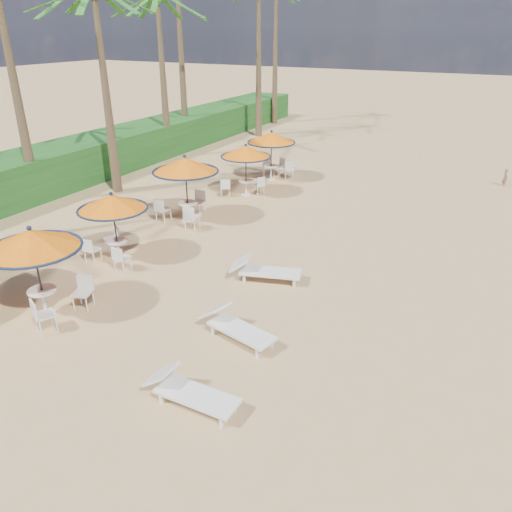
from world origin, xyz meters
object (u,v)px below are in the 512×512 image
Objects in this scene: station_0 at (36,248)px; station_2 at (185,173)px; station_1 at (111,211)px; lounger_near at (188,390)px; lounger_mid at (235,326)px; station_3 at (245,156)px; lounger_far at (263,270)px; station_4 at (273,143)px.

station_0 is 7.42m from station_2.
lounger_near is at bearing -37.62° from station_1.
lounger_mid is (-0.34, 2.45, 0.01)m from lounger_near.
station_3 is (-0.26, 11.27, -0.15)m from station_0.
lounger_far is (-0.75, 2.99, 0.01)m from lounger_mid.
station_0 is 1.14× the size of lounger_far.
station_3 is at bearing 91.34° from station_0.
station_2 is at bearing 131.00° from lounger_far.
station_1 is at bearing 101.81° from station_0.
lounger_near is at bearing -55.30° from station_2.
station_3 is (0.43, 3.88, -0.15)m from station_2.
station_0 reaches higher than station_3.
station_0 is 5.54m from lounger_near.
station_3 reaches higher than station_1.
station_1 is at bearing -93.33° from station_3.
station_1 is 7.84m from station_3.
lounger_mid reaches higher than lounger_near.
station_1 is (-0.72, 3.44, -0.23)m from station_0.
station_1 is 1.07× the size of lounger_mid.
lounger_near is (5.91, -4.56, -1.33)m from station_1.
station_0 is 1.03× the size of station_4.
station_2 is at bearing 89.63° from station_1.
station_4 is (0.41, 10.63, 0.10)m from station_1.
lounger_near is 0.94× the size of lounger_mid.
station_2 is 1.07× the size of station_4.
station_1 is at bearing 142.70° from lounger_near.
station_2 reaches higher than station_1.
lounger_far is (4.81, -3.07, -1.55)m from station_2.
station_2 is at bearing 95.36° from station_0.
station_4 is 10.80m from lounger_far.
station_0 is 1.17× the size of lounger_mid.
station_0 is at bearing -88.74° from station_4.
station_2 is 1.13× the size of station_3.
station_4 is 16.22m from lounger_near.
lounger_mid is (5.58, -2.11, -1.32)m from station_1.
lounger_near is at bearing -70.08° from station_4.
lounger_mid is at bearing 98.10° from lounger_near.
station_2 is (0.03, 3.95, 0.23)m from station_1.
station_0 reaches higher than lounger_near.
station_1 is 7.58m from lounger_near.
station_0 is at bearing 168.17° from lounger_near.
station_2 is 1.30× the size of lounger_near.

